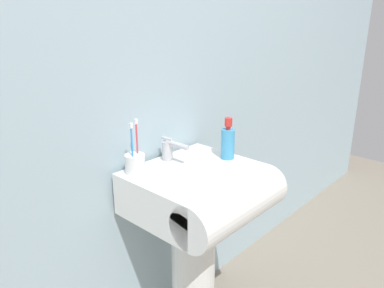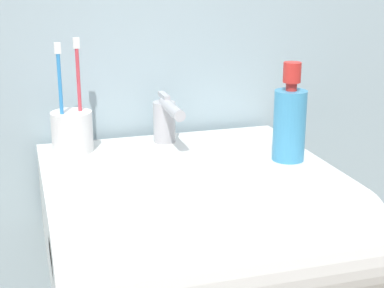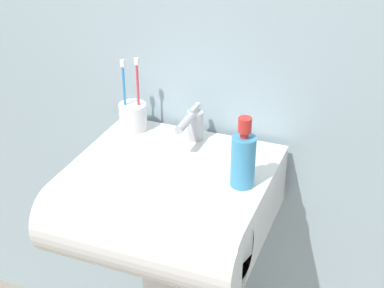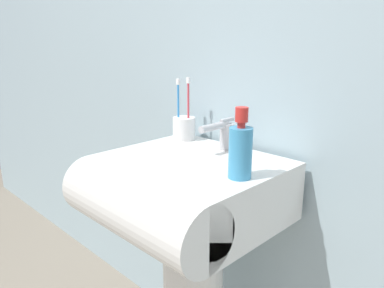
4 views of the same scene
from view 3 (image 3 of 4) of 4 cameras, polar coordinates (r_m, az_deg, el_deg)
name	(u,v)px [view 3 (image 3 of 4)]	position (r m, az deg, el deg)	size (l,w,h in m)	color
wall_back	(209,12)	(1.59, 1.63, 12.68)	(5.00, 0.05, 2.40)	#9EB7C1
sink_basin	(165,205)	(1.51, -2.64, -5.97)	(0.50, 0.49, 0.17)	white
faucet	(192,124)	(1.59, 0.03, 1.99)	(0.04, 0.15, 0.10)	#B7B7BC
toothbrush_cup	(133,116)	(1.67, -5.75, 2.76)	(0.08, 0.08, 0.22)	white
soap_bottle	(243,159)	(1.40, 4.99, -1.42)	(0.06, 0.06, 0.18)	#3F99CC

